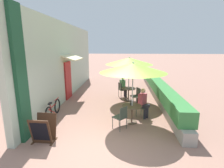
# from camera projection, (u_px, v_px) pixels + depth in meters

# --- Properties ---
(ground_plane) EXTENTS (120.00, 120.00, 0.00)m
(ground_plane) POSITION_uv_depth(u_px,v_px,m) (96.00, 152.00, 5.00)
(ground_plane) COLOR #936B5B
(cafe_facade_wall) EXTENTS (0.98, 11.38, 4.20)m
(cafe_facade_wall) POSITION_uv_depth(u_px,v_px,m) (67.00, 61.00, 10.13)
(cafe_facade_wall) COLOR #B2C1AD
(cafe_facade_wall) RESTS_ON ground_plane
(planter_hedge) EXTENTS (0.60, 10.38, 1.01)m
(planter_hedge) POSITION_uv_depth(u_px,v_px,m) (158.00, 88.00, 10.16)
(planter_hedge) COLOR gray
(planter_hedge) RESTS_ON ground_plane
(patio_table_near) EXTENTS (0.77, 0.77, 0.70)m
(patio_table_near) POSITION_uv_depth(u_px,v_px,m) (132.00, 110.00, 6.82)
(patio_table_near) COLOR brown
(patio_table_near) RESTS_ON ground_plane
(patio_umbrella_near) EXTENTS (2.49, 2.49, 2.40)m
(patio_umbrella_near) POSITION_uv_depth(u_px,v_px,m) (133.00, 68.00, 6.45)
(patio_umbrella_near) COLOR #B7B7BC
(patio_umbrella_near) RESTS_ON ground_plane
(cafe_chair_near_left) EXTENTS (0.56, 0.56, 0.87)m
(cafe_chair_near_left) POSITION_uv_depth(u_px,v_px,m) (141.00, 105.00, 7.38)
(cafe_chair_near_left) COLOR #384238
(cafe_chair_near_left) RESTS_ON ground_plane
(seated_patron_near_left) EXTENTS (0.51, 0.50, 1.25)m
(seated_patron_near_left) POSITION_uv_depth(u_px,v_px,m) (143.00, 102.00, 7.26)
(seated_patron_near_left) COLOR #23232D
(seated_patron_near_left) RESTS_ON ground_plane
(cafe_chair_near_right) EXTENTS (0.56, 0.56, 0.87)m
(cafe_chair_near_right) POSITION_uv_depth(u_px,v_px,m) (121.00, 116.00, 6.25)
(cafe_chair_near_right) COLOR #384238
(cafe_chair_near_right) RESTS_ON ground_plane
(coffee_cup_near) EXTENTS (0.07, 0.07, 0.09)m
(coffee_cup_near) POSITION_uv_depth(u_px,v_px,m) (131.00, 104.00, 6.84)
(coffee_cup_near) COLOR #232328
(coffee_cup_near) RESTS_ON patio_table_near
(patio_table_mid) EXTENTS (0.77, 0.77, 0.70)m
(patio_table_mid) POSITION_uv_depth(u_px,v_px,m) (128.00, 92.00, 9.56)
(patio_table_mid) COLOR brown
(patio_table_mid) RESTS_ON ground_plane
(patio_umbrella_mid) EXTENTS (2.49, 2.49, 2.40)m
(patio_umbrella_mid) POSITION_uv_depth(u_px,v_px,m) (129.00, 61.00, 9.20)
(patio_umbrella_mid) COLOR #B7B7BC
(patio_umbrella_mid) RESTS_ON ground_plane
(cafe_chair_mid_left) EXTENTS (0.54, 0.54, 0.87)m
(cafe_chair_mid_left) POSITION_uv_depth(u_px,v_px,m) (122.00, 89.00, 10.19)
(cafe_chair_mid_left) COLOR #384238
(cafe_chair_mid_left) RESTS_ON ground_plane
(seated_patron_mid_left) EXTENTS (0.50, 0.46, 1.25)m
(seated_patron_mid_left) POSITION_uv_depth(u_px,v_px,m) (123.00, 86.00, 10.19)
(seated_patron_mid_left) COLOR #23232D
(seated_patron_mid_left) RESTS_ON ground_plane
(cafe_chair_mid_right) EXTENTS (0.54, 0.54, 0.87)m
(cafe_chair_mid_right) POSITION_uv_depth(u_px,v_px,m) (136.00, 95.00, 8.93)
(cafe_chair_mid_right) COLOR #384238
(cafe_chair_mid_right) RESTS_ON ground_plane
(bicycle_leaning) EXTENTS (0.11, 1.65, 0.73)m
(bicycle_leaning) POSITION_uv_depth(u_px,v_px,m) (53.00, 110.00, 7.36)
(bicycle_leaning) COLOR black
(bicycle_leaning) RESTS_ON ground_plane
(menu_board) EXTENTS (0.69, 0.65, 0.85)m
(menu_board) POSITION_uv_depth(u_px,v_px,m) (43.00, 129.00, 5.47)
(menu_board) COLOR #422819
(menu_board) RESTS_ON ground_plane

